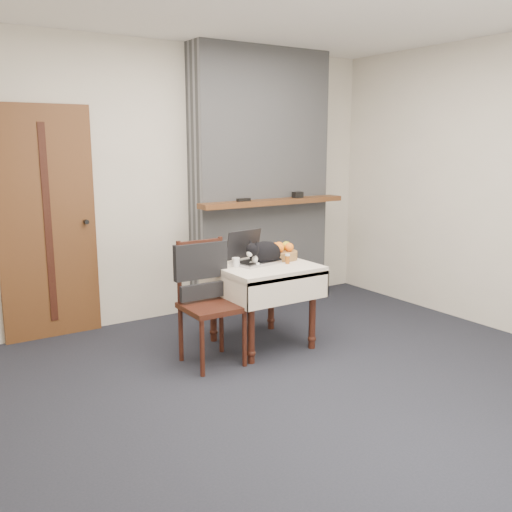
{
  "coord_description": "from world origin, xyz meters",
  "views": [
    {
      "loc": [
        -2.33,
        -3.04,
        1.7
      ],
      "look_at": [
        0.12,
        0.74,
        0.78
      ],
      "focal_mm": 40.0,
      "sensor_mm": 36.0,
      "label": 1
    }
  ],
  "objects_px": {
    "side_table": "(262,277)",
    "laptop": "(251,255)",
    "fruit_basket": "(282,252)",
    "chair": "(206,285)",
    "cream_jar": "(236,262)",
    "door": "(47,224)",
    "cat": "(265,253)",
    "pill_bottle": "(287,259)"
  },
  "relations": [
    {
      "from": "side_table",
      "to": "pill_bottle",
      "type": "height_order",
      "value": "pill_bottle"
    },
    {
      "from": "cream_jar",
      "to": "cat",
      "type": "bearing_deg",
      "value": -6.64
    },
    {
      "from": "side_table",
      "to": "fruit_basket",
      "type": "bearing_deg",
      "value": 14.04
    },
    {
      "from": "cat",
      "to": "laptop",
      "type": "bearing_deg",
      "value": 114.82
    },
    {
      "from": "door",
      "to": "fruit_basket",
      "type": "xyz_separation_m",
      "value": [
        1.66,
        -1.13,
        -0.24
      ]
    },
    {
      "from": "chair",
      "to": "side_table",
      "type": "bearing_deg",
      "value": 4.97
    },
    {
      "from": "side_table",
      "to": "fruit_basket",
      "type": "distance_m",
      "value": 0.31
    },
    {
      "from": "cat",
      "to": "cream_jar",
      "type": "relative_size",
      "value": 6.18
    },
    {
      "from": "side_table",
      "to": "cream_jar",
      "type": "height_order",
      "value": "cream_jar"
    },
    {
      "from": "laptop",
      "to": "fruit_basket",
      "type": "xyz_separation_m",
      "value": [
        0.3,
        -0.03,
        -0.01
      ]
    },
    {
      "from": "cat",
      "to": "fruit_basket",
      "type": "distance_m",
      "value": 0.24
    },
    {
      "from": "side_table",
      "to": "cream_jar",
      "type": "bearing_deg",
      "value": 173.93
    },
    {
      "from": "side_table",
      "to": "cat",
      "type": "height_order",
      "value": "cat"
    },
    {
      "from": "cat",
      "to": "door",
      "type": "bearing_deg",
      "value": 124.63
    },
    {
      "from": "cat",
      "to": "chair",
      "type": "height_order",
      "value": "chair"
    },
    {
      "from": "laptop",
      "to": "chair",
      "type": "height_order",
      "value": "laptop"
    },
    {
      "from": "laptop",
      "to": "fruit_basket",
      "type": "height_order",
      "value": "laptop"
    },
    {
      "from": "cream_jar",
      "to": "laptop",
      "type": "bearing_deg",
      "value": 19.44
    },
    {
      "from": "side_table",
      "to": "cream_jar",
      "type": "xyz_separation_m",
      "value": [
        -0.24,
        0.03,
        0.15
      ]
    },
    {
      "from": "door",
      "to": "fruit_basket",
      "type": "height_order",
      "value": "door"
    },
    {
      "from": "pill_bottle",
      "to": "chair",
      "type": "relative_size",
      "value": 0.09
    },
    {
      "from": "laptop",
      "to": "cream_jar",
      "type": "distance_m",
      "value": 0.2
    },
    {
      "from": "cream_jar",
      "to": "pill_bottle",
      "type": "height_order",
      "value": "pill_bottle"
    },
    {
      "from": "cream_jar",
      "to": "door",
      "type": "bearing_deg",
      "value": 135.37
    },
    {
      "from": "side_table",
      "to": "chair",
      "type": "xyz_separation_m",
      "value": [
        -0.55,
        -0.04,
        0.02
      ]
    },
    {
      "from": "side_table",
      "to": "chair",
      "type": "relative_size",
      "value": 0.82
    },
    {
      "from": "door",
      "to": "laptop",
      "type": "distance_m",
      "value": 1.76
    },
    {
      "from": "laptop",
      "to": "cat",
      "type": "distance_m",
      "value": 0.13
    },
    {
      "from": "door",
      "to": "pill_bottle",
      "type": "distance_m",
      "value": 2.07
    },
    {
      "from": "side_table",
      "to": "laptop",
      "type": "bearing_deg",
      "value": 121.14
    },
    {
      "from": "chair",
      "to": "cat",
      "type": "bearing_deg",
      "value": 4.22
    },
    {
      "from": "laptop",
      "to": "pill_bottle",
      "type": "relative_size",
      "value": 5.0
    },
    {
      "from": "side_table",
      "to": "laptop",
      "type": "relative_size",
      "value": 1.9
    },
    {
      "from": "door",
      "to": "side_table",
      "type": "bearing_deg",
      "value": -40.03
    },
    {
      "from": "side_table",
      "to": "chair",
      "type": "height_order",
      "value": "chair"
    },
    {
      "from": "side_table",
      "to": "cat",
      "type": "bearing_deg",
      "value": -11.47
    },
    {
      "from": "laptop",
      "to": "pill_bottle",
      "type": "bearing_deg",
      "value": -51.24
    },
    {
      "from": "fruit_basket",
      "to": "chair",
      "type": "xyz_separation_m",
      "value": [
        -0.8,
        -0.11,
        -0.15
      ]
    },
    {
      "from": "pill_bottle",
      "to": "fruit_basket",
      "type": "xyz_separation_m",
      "value": [
        0.07,
        0.17,
        0.02
      ]
    },
    {
      "from": "laptop",
      "to": "chair",
      "type": "relative_size",
      "value": 0.43
    },
    {
      "from": "door",
      "to": "cat",
      "type": "distance_m",
      "value": 1.88
    },
    {
      "from": "cream_jar",
      "to": "pill_bottle",
      "type": "relative_size",
      "value": 0.89
    }
  ]
}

